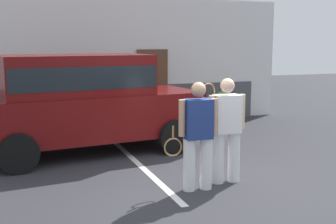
{
  "coord_description": "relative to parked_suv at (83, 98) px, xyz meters",
  "views": [
    {
      "loc": [
        -2.95,
        -6.13,
        2.3
      ],
      "look_at": [
        -0.25,
        1.2,
        1.05
      ],
      "focal_mm": 46.71,
      "sensor_mm": 36.0,
      "label": 1
    }
  ],
  "objects": [
    {
      "name": "tennis_player_woman",
      "position": [
        1.87,
        -2.81,
        -0.24
      ],
      "size": [
        0.78,
        0.29,
        1.73
      ],
      "rotation": [
        0.0,
        0.0,
        3.1
      ],
      "color": "white",
      "rests_on": "ground_plane"
    },
    {
      "name": "house_frontage",
      "position": [
        1.52,
        2.94,
        0.51
      ],
      "size": [
        9.83,
        0.4,
        3.52
      ],
      "color": "white",
      "rests_on": "ground_plane"
    },
    {
      "name": "parked_suv",
      "position": [
        0.0,
        0.0,
        0.0
      ],
      "size": [
        4.78,
        2.55,
        2.05
      ],
      "rotation": [
        0.0,
        0.0,
        0.11
      ],
      "color": "#590C0C",
      "rests_on": "ground_plane"
    },
    {
      "name": "ground_plane",
      "position": [
        1.51,
        -2.92,
        -1.15
      ],
      "size": [
        40.0,
        40.0,
        0.0
      ],
      "primitive_type": "plane",
      "color": "#2D2D33"
    },
    {
      "name": "parking_stripe_1",
      "position": [
        0.82,
        -1.42,
        -1.14
      ],
      "size": [
        0.12,
        4.4,
        0.01
      ],
      "primitive_type": "cube",
      "color": "silver",
      "rests_on": "ground_plane"
    },
    {
      "name": "potted_plant_by_porch",
      "position": [
        4.32,
        2.02,
        -0.63
      ],
      "size": [
        0.7,
        0.7,
        0.92
      ],
      "color": "gray",
      "rests_on": "ground_plane"
    },
    {
      "name": "tennis_player_man",
      "position": [
        1.28,
        -2.99,
        -0.27
      ],
      "size": [
        0.89,
        0.28,
        1.7
      ],
      "rotation": [
        0.0,
        0.0,
        3.09
      ],
      "color": "white",
      "rests_on": "ground_plane"
    }
  ]
}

